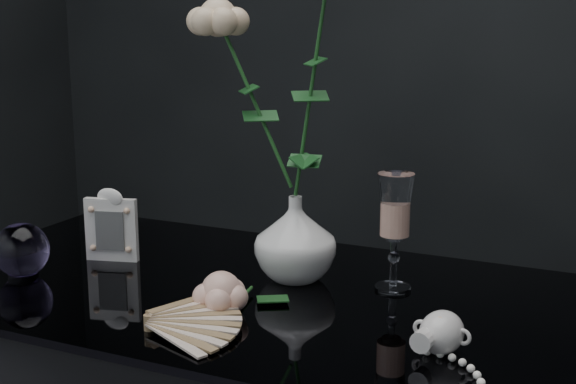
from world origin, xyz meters
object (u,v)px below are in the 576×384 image
at_px(paperweight, 22,250).
at_px(wine_glass, 395,232).
at_px(pearl_jar, 442,330).
at_px(picture_frame, 111,225).
at_px(loose_rose, 221,292).
at_px(vase, 295,238).

bearing_deg(paperweight, wine_glass, 18.99).
relative_size(wine_glass, pearl_jar, 0.92).
bearing_deg(picture_frame, loose_rose, -40.08).
xyz_separation_m(wine_glass, picture_frame, (-0.48, -0.06, -0.03)).
distance_m(wine_glass, picture_frame, 0.49).
xyz_separation_m(picture_frame, loose_rose, (0.29, -0.13, -0.03)).
distance_m(paperweight, loose_rose, 0.37).
distance_m(vase, paperweight, 0.44).
xyz_separation_m(vase, loose_rose, (-0.04, -0.17, -0.04)).
bearing_deg(vase, pearl_jar, -31.96).
bearing_deg(pearl_jar, wine_glass, 129.19).
distance_m(picture_frame, pearl_jar, 0.63).
distance_m(vase, pearl_jar, 0.34).
relative_size(wine_glass, picture_frame, 1.43).
relative_size(picture_frame, loose_rose, 0.73).
xyz_separation_m(wine_glass, loose_rose, (-0.19, -0.19, -0.06)).
bearing_deg(picture_frame, paperweight, -136.46).
distance_m(picture_frame, loose_rose, 0.32).
bearing_deg(pearl_jar, picture_frame, 174.01).
height_order(picture_frame, paperweight, picture_frame).
height_order(wine_glass, loose_rose, wine_glass).
distance_m(vase, loose_rose, 0.18).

